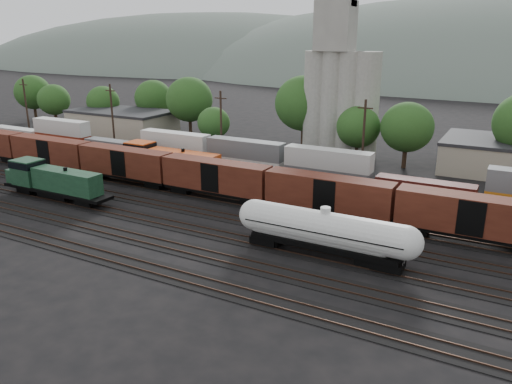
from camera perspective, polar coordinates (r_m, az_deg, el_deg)
The scene contains 13 objects.
ground at distance 60.45m, azimuth -5.40°, elevation -2.48°, with size 600.00×600.00×0.00m, color black.
tracks at distance 60.43m, azimuth -5.40°, elevation -2.44°, with size 180.00×33.20×0.20m.
green_locomotive at distance 70.12m, azimuth -22.42°, elevation 1.28°, with size 17.11×3.02×4.53m.
tank_car_a at distance 48.50m, azimuth 7.09°, elevation -4.69°, with size 15.07×2.70×3.95m.
tank_car_b at distance 48.11m, azimuth 7.85°, elevation -4.30°, with size 18.37×3.29×4.81m.
orange_locomotive at distance 75.52m, azimuth -10.28°, elevation 3.54°, with size 19.18×3.20×4.80m.
boxcar_string at distance 55.96m, azimuth 15.67°, elevation -1.36°, with size 184.40×2.90×4.20m.
container_wall at distance 76.68m, azimuth -5.13°, elevation 3.90°, with size 160.00×2.60×5.80m.
grain_silo at distance 88.31m, azimuth 9.54°, elevation 11.21°, with size 13.40×5.00×29.00m.
industrial_sheds at distance 87.94m, azimuth 11.15°, elevation 5.35°, with size 119.38×17.26×5.10m.
tree_band at distance 88.52m, azimuth 10.88°, elevation 8.55°, with size 165.56×20.75×13.61m.
utility_poles at distance 77.39m, azimuth 3.58°, elevation 6.77°, with size 122.20×0.36×12.00m.
distant_hills at distance 309.86m, azimuth 26.98°, elevation 8.00°, with size 860.00×286.00×130.00m.
Camera 1 is at (31.94, -47.01, 20.59)m, focal length 35.00 mm.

